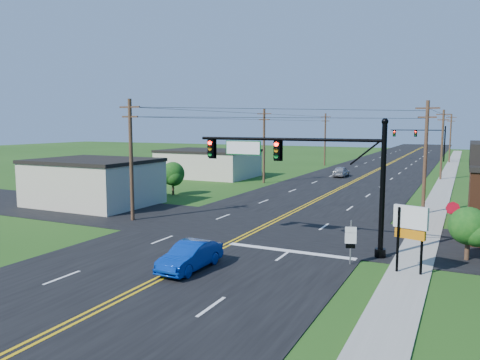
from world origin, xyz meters
The scene contains 21 objects.
ground centered at (0.00, 0.00, 0.00)m, with size 260.00×260.00×0.00m, color #1F4413.
road_main centered at (0.00, 50.00, 0.02)m, with size 16.00×220.00×0.04m, color black.
road_cross centered at (0.00, 12.00, 0.02)m, with size 70.00×10.00×0.04m, color black.
sidewalk centered at (10.50, 40.00, 0.04)m, with size 2.00×160.00×0.08m, color gray.
signal_mast_main centered at (4.34, 8.00, 4.75)m, with size 11.30×0.60×7.48m.
signal_mast_far centered at (4.44, 80.00, 4.55)m, with size 10.98×0.60×7.48m.
cream_bldg_near centered at (-17.00, 14.00, 2.06)m, with size 10.20×8.20×4.10m.
cream_bldg_far centered at (-19.00, 38.00, 1.86)m, with size 12.20×9.20×3.70m.
utility_pole_left_a centered at (-9.50, 10.00, 4.72)m, with size 1.80×0.28×9.00m.
utility_pole_left_b centered at (-9.50, 35.00, 4.72)m, with size 1.80×0.28×9.00m.
utility_pole_left_c centered at (-9.50, 62.00, 4.72)m, with size 1.80×0.28×9.00m.
utility_pole_right_a centered at (9.80, 22.00, 4.72)m, with size 1.80×0.28×9.00m.
utility_pole_right_b centered at (9.80, 48.00, 4.72)m, with size 1.80×0.28×9.00m.
utility_pole_right_c centered at (9.80, 78.00, 4.72)m, with size 1.80×0.28×9.00m.
shrub_corner centered at (13.00, 9.50, 1.85)m, with size 2.00×2.00×2.86m.
tree_left centered at (-14.00, 22.00, 2.16)m, with size 2.40×2.40×3.37m.
blue_car centered at (0.73, 1.70, 0.68)m, with size 1.44×4.12×1.36m, color #072F9B.
distant_car centered at (-2.57, 45.56, 0.71)m, with size 1.67×4.16×1.42m, color #A3A4A8.
route_sign centered at (7.64, 5.98, 1.35)m, with size 0.55×0.22×2.31m.
stop_sign centered at (12.12, 14.15, 1.72)m, with size 0.85×0.12×2.39m.
pylon_sign centered at (10.50, 5.70, 2.43)m, with size 1.62×0.67×3.33m.
Camera 1 is at (12.73, -17.36, 7.17)m, focal length 35.00 mm.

